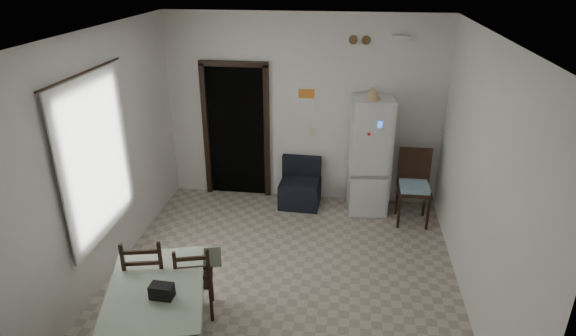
# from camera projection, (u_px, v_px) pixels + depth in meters

# --- Properties ---
(ground) EXTENTS (4.50, 4.50, 0.00)m
(ground) POSITION_uv_depth(u_px,v_px,m) (283.00, 278.00, 5.86)
(ground) COLOR #A89D89
(ground) RESTS_ON ground
(ceiling) EXTENTS (4.20, 4.50, 0.02)m
(ceiling) POSITION_uv_depth(u_px,v_px,m) (281.00, 34.00, 4.70)
(ceiling) COLOR white
(ceiling) RESTS_ON ground
(wall_back) EXTENTS (4.20, 0.02, 2.90)m
(wall_back) POSITION_uv_depth(u_px,v_px,m) (303.00, 111.00, 7.32)
(wall_back) COLOR silver
(wall_back) RESTS_ON ground
(wall_front) EXTENTS (4.20, 0.02, 2.90)m
(wall_front) POSITION_uv_depth(u_px,v_px,m) (234.00, 303.00, 3.23)
(wall_front) COLOR silver
(wall_front) RESTS_ON ground
(wall_left) EXTENTS (0.02, 4.50, 2.90)m
(wall_left) POSITION_uv_depth(u_px,v_px,m) (102.00, 160.00, 5.53)
(wall_left) COLOR silver
(wall_left) RESTS_ON ground
(wall_right) EXTENTS (0.02, 4.50, 2.90)m
(wall_right) POSITION_uv_depth(u_px,v_px,m) (481.00, 180.00, 5.02)
(wall_right) COLOR silver
(wall_right) RESTS_ON ground
(doorway) EXTENTS (1.06, 0.52, 2.22)m
(doorway) POSITION_uv_depth(u_px,v_px,m) (240.00, 128.00, 7.79)
(doorway) COLOR black
(doorway) RESTS_ON ground
(window_recess) EXTENTS (0.10, 1.20, 1.60)m
(window_recess) POSITION_uv_depth(u_px,v_px,m) (87.00, 158.00, 5.31)
(window_recess) COLOR silver
(window_recess) RESTS_ON ground
(curtain) EXTENTS (0.02, 1.45, 1.85)m
(curtain) POSITION_uv_depth(u_px,v_px,m) (97.00, 159.00, 5.30)
(curtain) COLOR silver
(curtain) RESTS_ON ground
(curtain_rod) EXTENTS (0.02, 1.60, 0.02)m
(curtain_rod) POSITION_uv_depth(u_px,v_px,m) (83.00, 73.00, 4.92)
(curtain_rod) COLOR black
(curtain_rod) RESTS_ON ground
(calendar) EXTENTS (0.28, 0.02, 0.40)m
(calendar) POSITION_uv_depth(u_px,v_px,m) (306.00, 100.00, 7.24)
(calendar) COLOR white
(calendar) RESTS_ON ground
(calendar_image) EXTENTS (0.24, 0.01, 0.14)m
(calendar_image) POSITION_uv_depth(u_px,v_px,m) (307.00, 94.00, 7.19)
(calendar_image) COLOR orange
(calendar_image) RESTS_ON ground
(light_switch) EXTENTS (0.08, 0.02, 0.12)m
(light_switch) POSITION_uv_depth(u_px,v_px,m) (312.00, 133.00, 7.43)
(light_switch) COLOR beige
(light_switch) RESTS_ON ground
(vent_left) EXTENTS (0.12, 0.03, 0.12)m
(vent_left) POSITION_uv_depth(u_px,v_px,m) (353.00, 40.00, 6.80)
(vent_left) COLOR brown
(vent_left) RESTS_ON ground
(vent_right) EXTENTS (0.12, 0.03, 0.12)m
(vent_right) POSITION_uv_depth(u_px,v_px,m) (366.00, 40.00, 6.77)
(vent_right) COLOR brown
(vent_right) RESTS_ON ground
(emergency_light) EXTENTS (0.25, 0.07, 0.09)m
(emergency_light) POSITION_uv_depth(u_px,v_px,m) (400.00, 39.00, 6.68)
(emergency_light) COLOR white
(emergency_light) RESTS_ON ground
(fridge) EXTENTS (0.63, 0.63, 1.77)m
(fridge) POSITION_uv_depth(u_px,v_px,m) (370.00, 156.00, 7.13)
(fridge) COLOR silver
(fridge) RESTS_ON ground
(tan_cone) EXTENTS (0.25, 0.25, 0.18)m
(tan_cone) POSITION_uv_depth(u_px,v_px,m) (373.00, 93.00, 6.68)
(tan_cone) COLOR tan
(tan_cone) RESTS_ON fridge
(navy_seat) EXTENTS (0.64, 0.62, 0.74)m
(navy_seat) POSITION_uv_depth(u_px,v_px,m) (300.00, 183.00, 7.46)
(navy_seat) COLOR black
(navy_seat) RESTS_ON ground
(corner_chair) EXTENTS (0.47, 0.47, 1.08)m
(corner_chair) POSITION_uv_depth(u_px,v_px,m) (414.00, 188.00, 6.91)
(corner_chair) COLOR black
(corner_chair) RESTS_ON ground
(dining_table) EXTENTS (1.22, 1.54, 0.70)m
(dining_table) POSITION_uv_depth(u_px,v_px,m) (159.00, 317.00, 4.71)
(dining_table) COLOR #A2B49A
(dining_table) RESTS_ON ground
(black_bag) EXTENTS (0.22, 0.14, 0.14)m
(black_bag) POSITION_uv_depth(u_px,v_px,m) (162.00, 291.00, 4.41)
(black_bag) COLOR black
(black_bag) RESTS_ON dining_table
(dining_chair_far_left) EXTENTS (0.51, 0.51, 1.01)m
(dining_chair_far_left) POSITION_uv_depth(u_px,v_px,m) (148.00, 274.00, 5.09)
(dining_chair_far_left) COLOR black
(dining_chair_far_left) RESTS_ON ground
(dining_chair_far_right) EXTENTS (0.47, 0.47, 0.89)m
(dining_chair_far_right) POSITION_uv_depth(u_px,v_px,m) (194.00, 278.00, 5.13)
(dining_chair_far_right) COLOR black
(dining_chair_far_right) RESTS_ON ground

